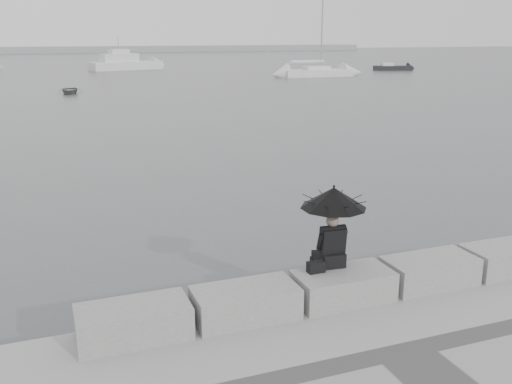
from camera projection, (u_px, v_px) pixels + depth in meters
name	position (u px, v px, depth m)	size (l,w,h in m)	color
ground	(329.00, 315.00, 9.92)	(360.00, 360.00, 0.00)	#484B4E
stone_block_far_left	(134.00, 322.00, 8.15)	(1.60, 0.80, 0.50)	slate
stone_block_left	(245.00, 303.00, 8.73)	(1.60, 0.80, 0.50)	slate
stone_block_centre	(343.00, 286.00, 9.31)	(1.60, 0.80, 0.50)	slate
stone_block_right	(429.00, 271.00, 9.89)	(1.60, 0.80, 0.50)	slate
stone_block_far_right	(506.00, 258.00, 10.48)	(1.60, 0.80, 0.50)	slate
seated_person	(334.00, 209.00, 9.24)	(1.09, 1.09, 1.39)	black
bag	(316.00, 267.00, 9.22)	(0.28, 0.16, 0.18)	black
distant_landmass	(18.00, 50.00, 146.10)	(180.00, 8.00, 2.80)	gray
sailboat_right	(317.00, 72.00, 65.87)	(8.24, 2.54, 12.90)	silver
motor_cruiser	(126.00, 63.00, 78.37)	(10.28, 5.40, 4.50)	silver
small_motorboat	(393.00, 68.00, 77.58)	(5.33, 3.05, 1.10)	black
dinghy	(70.00, 90.00, 47.11)	(2.95, 1.25, 0.50)	slate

